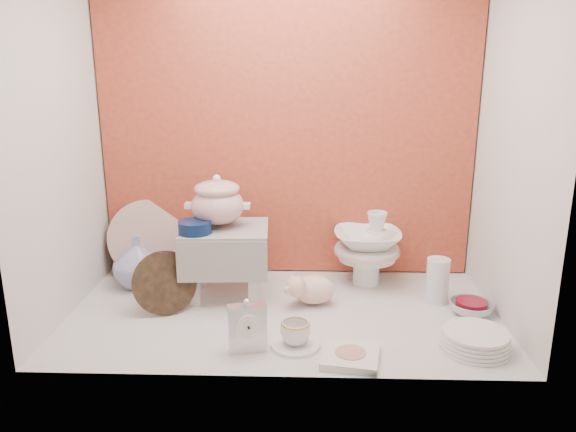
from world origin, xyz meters
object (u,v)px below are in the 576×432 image
at_px(dinner_plate_stack, 475,340).
at_px(porcelain_tower, 367,248).
at_px(mantel_clock, 247,326).
at_px(plush_pig, 313,289).
at_px(soup_tureen, 217,200).
at_px(blue_white_vase, 138,262).
at_px(step_stool, 226,262).
at_px(floral_platter, 147,238).
at_px(gold_rim_teacup, 295,333).
at_px(crystal_bowl, 471,308).

xyz_separation_m(dinner_plate_stack, porcelain_tower, (-0.34, 0.63, 0.14)).
bearing_deg(mantel_clock, plush_pig, 45.22).
relative_size(soup_tureen, blue_white_vase, 1.14).
distance_m(soup_tureen, mantel_clock, 0.65).
bearing_deg(soup_tureen, plush_pig, -14.50).
height_order(step_stool, plush_pig, step_stool).
height_order(floral_platter, gold_rim_teacup, floral_platter).
xyz_separation_m(floral_platter, dinner_plate_stack, (1.41, -0.72, -0.15)).
height_order(soup_tureen, plush_pig, soup_tureen).
height_order(step_stool, floral_platter, floral_platter).
relative_size(blue_white_vase, plush_pig, 1.03).
height_order(soup_tureen, dinner_plate_stack, soup_tureen).
bearing_deg(soup_tureen, dinner_plate_stack, -25.72).
xyz_separation_m(mantel_clock, plush_pig, (0.25, 0.42, -0.03)).
relative_size(soup_tureen, plush_pig, 1.17).
bearing_deg(step_stool, gold_rim_teacup, -58.58).
height_order(soup_tureen, crystal_bowl, soup_tureen).
distance_m(soup_tureen, porcelain_tower, 0.74).
height_order(plush_pig, dinner_plate_stack, plush_pig).
xyz_separation_m(floral_platter, gold_rim_teacup, (0.75, -0.72, -0.13)).
distance_m(floral_platter, plush_pig, 0.89).
bearing_deg(porcelain_tower, crystal_bowl, -38.70).
distance_m(mantel_clock, dinner_plate_stack, 0.84).
bearing_deg(gold_rim_teacup, mantel_clock, -167.74).
height_order(soup_tureen, mantel_clock, soup_tureen).
bearing_deg(porcelain_tower, gold_rim_teacup, -117.54).
bearing_deg(dinner_plate_stack, mantel_clock, -177.43).
relative_size(step_stool, mantel_clock, 1.87).
relative_size(gold_rim_teacup, crystal_bowl, 0.63).
height_order(soup_tureen, porcelain_tower, soup_tureen).
xyz_separation_m(floral_platter, porcelain_tower, (1.07, -0.09, -0.01)).
height_order(blue_white_vase, crystal_bowl, blue_white_vase).
relative_size(soup_tureen, mantel_clock, 1.35).
distance_m(soup_tureen, dinner_plate_stack, 1.20).
relative_size(blue_white_vase, dinner_plate_stack, 0.94).
bearing_deg(mantel_clock, step_stool, 92.07).
height_order(step_stool, dinner_plate_stack, step_stool).
xyz_separation_m(soup_tureen, mantel_clock, (0.18, -0.53, -0.34)).
distance_m(floral_platter, crystal_bowl, 1.55).
distance_m(floral_platter, blue_white_vase, 0.17).
distance_m(mantel_clock, porcelain_tower, 0.84).
height_order(step_stool, crystal_bowl, step_stool).
distance_m(mantel_clock, plush_pig, 0.49).
height_order(gold_rim_teacup, crystal_bowl, gold_rim_teacup).
xyz_separation_m(step_stool, gold_rim_teacup, (0.32, -0.47, -0.10)).
height_order(mantel_clock, dinner_plate_stack, mantel_clock).
height_order(step_stool, soup_tureen, soup_tureen).
bearing_deg(soup_tureen, porcelain_tower, 11.23).
height_order(soup_tureen, gold_rim_teacup, soup_tureen).
xyz_separation_m(mantel_clock, dinner_plate_stack, (0.84, 0.04, -0.06)).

